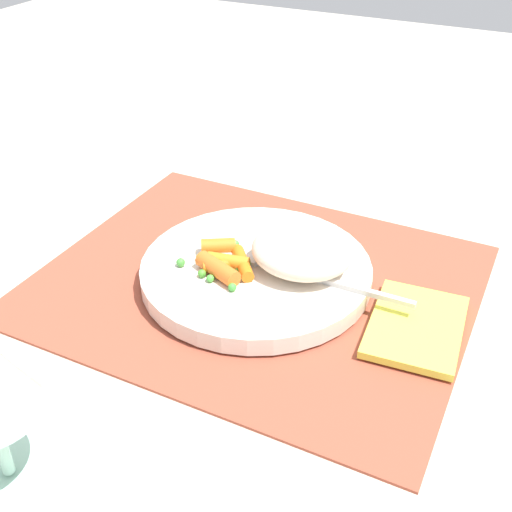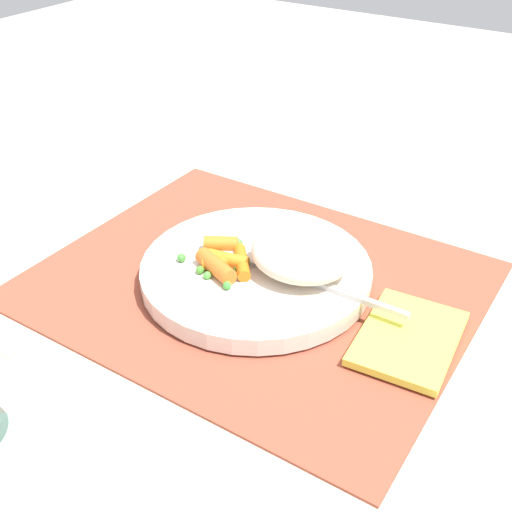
% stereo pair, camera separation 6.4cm
% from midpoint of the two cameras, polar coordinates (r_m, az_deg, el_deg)
% --- Properties ---
extents(ground_plane, '(2.40, 2.40, 0.00)m').
position_cam_midpoint_polar(ground_plane, '(0.69, -2.66, -2.51)').
color(ground_plane, beige).
extents(placemat, '(0.45, 0.37, 0.01)m').
position_cam_midpoint_polar(placemat, '(0.69, -2.66, -2.31)').
color(placemat, '#9E4733').
rests_on(placemat, ground_plane).
extents(plate, '(0.25, 0.25, 0.02)m').
position_cam_midpoint_polar(plate, '(0.69, -2.69, -1.45)').
color(plate, silver).
rests_on(plate, placemat).
extents(rice_mound, '(0.11, 0.10, 0.04)m').
position_cam_midpoint_polar(rice_mound, '(0.66, 1.33, 0.36)').
color(rice_mound, beige).
rests_on(rice_mound, plate).
extents(carrot_portion, '(0.08, 0.07, 0.02)m').
position_cam_midpoint_polar(carrot_portion, '(0.67, -5.55, -0.54)').
color(carrot_portion, orange).
rests_on(carrot_portion, plate).
extents(pea_scatter, '(0.07, 0.08, 0.01)m').
position_cam_midpoint_polar(pea_scatter, '(0.67, -6.11, -0.81)').
color(pea_scatter, green).
rests_on(pea_scatter, plate).
extents(fork, '(0.21, 0.02, 0.01)m').
position_cam_midpoint_polar(fork, '(0.66, 0.49, -1.48)').
color(fork, silver).
rests_on(fork, plate).
extents(napkin, '(0.10, 0.13, 0.01)m').
position_cam_midpoint_polar(napkin, '(0.63, 11.21, -6.25)').
color(napkin, '#EAE54C').
rests_on(napkin, placemat).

